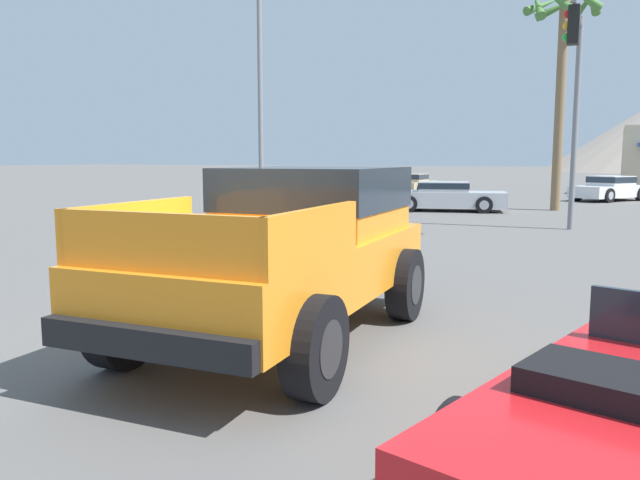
{
  "coord_description": "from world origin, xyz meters",
  "views": [
    {
      "loc": [
        3.49,
        -5.55,
        2.05
      ],
      "look_at": [
        0.19,
        1.48,
        1.03
      ],
      "focal_mm": 35.0,
      "sensor_mm": 36.0,
      "label": 1
    }
  ],
  "objects_px": {
    "street_lamp_post": "(260,68)",
    "traffic_light_main": "(575,79)",
    "orange_pickup_truck": "(295,240)",
    "parked_car_white": "(610,188)",
    "parked_car_silver": "(446,196)",
    "parked_car_tan": "(411,183)",
    "palm_tree_tall": "(563,41)"
  },
  "relations": [
    {
      "from": "orange_pickup_truck",
      "to": "traffic_light_main",
      "type": "bearing_deg",
      "value": 76.96
    },
    {
      "from": "parked_car_tan",
      "to": "traffic_light_main",
      "type": "xyz_separation_m",
      "value": [
        9.61,
        -17.17,
        3.53
      ]
    },
    {
      "from": "street_lamp_post",
      "to": "parked_car_white",
      "type": "bearing_deg",
      "value": 62.84
    },
    {
      "from": "orange_pickup_truck",
      "to": "palm_tree_tall",
      "type": "bearing_deg",
      "value": 84.1
    },
    {
      "from": "parked_car_white",
      "to": "traffic_light_main",
      "type": "xyz_separation_m",
      "value": [
        -0.95,
        -15.24,
        3.5
      ]
    },
    {
      "from": "parked_car_tan",
      "to": "traffic_light_main",
      "type": "bearing_deg",
      "value": -59.34
    },
    {
      "from": "traffic_light_main",
      "to": "street_lamp_post",
      "type": "distance_m",
      "value": 8.54
    },
    {
      "from": "parked_car_white",
      "to": "parked_car_silver",
      "type": "distance_m",
      "value": 10.88
    },
    {
      "from": "orange_pickup_truck",
      "to": "traffic_light_main",
      "type": "height_order",
      "value": "traffic_light_main"
    },
    {
      "from": "palm_tree_tall",
      "to": "parked_car_white",
      "type": "bearing_deg",
      "value": 74.77
    },
    {
      "from": "traffic_light_main",
      "to": "palm_tree_tall",
      "type": "relative_size",
      "value": 0.69
    },
    {
      "from": "parked_car_silver",
      "to": "traffic_light_main",
      "type": "xyz_separation_m",
      "value": [
        4.83,
        -6.02,
        3.53
      ]
    },
    {
      "from": "parked_car_silver",
      "to": "parked_car_tan",
      "type": "relative_size",
      "value": 1.06
    },
    {
      "from": "traffic_light_main",
      "to": "parked_car_tan",
      "type": "bearing_deg",
      "value": -150.78
    },
    {
      "from": "parked_car_tan",
      "to": "street_lamp_post",
      "type": "height_order",
      "value": "street_lamp_post"
    },
    {
      "from": "parked_car_white",
      "to": "traffic_light_main",
      "type": "distance_m",
      "value": 15.67
    },
    {
      "from": "orange_pickup_truck",
      "to": "street_lamp_post",
      "type": "relative_size",
      "value": 0.66
    },
    {
      "from": "orange_pickup_truck",
      "to": "traffic_light_main",
      "type": "xyz_separation_m",
      "value": [
        2.25,
        11.78,
        3.01
      ]
    },
    {
      "from": "parked_car_white",
      "to": "parked_car_tan",
      "type": "relative_size",
      "value": 0.97
    },
    {
      "from": "traffic_light_main",
      "to": "street_lamp_post",
      "type": "bearing_deg",
      "value": -72.94
    },
    {
      "from": "parked_car_silver",
      "to": "palm_tree_tall",
      "type": "bearing_deg",
      "value": 105.89
    },
    {
      "from": "parked_car_white",
      "to": "palm_tree_tall",
      "type": "bearing_deg",
      "value": 107.86
    },
    {
      "from": "orange_pickup_truck",
      "to": "street_lamp_post",
      "type": "height_order",
      "value": "street_lamp_post"
    },
    {
      "from": "street_lamp_post",
      "to": "traffic_light_main",
      "type": "bearing_deg",
      "value": 17.06
    },
    {
      "from": "palm_tree_tall",
      "to": "parked_car_silver",
      "type": "bearing_deg",
      "value": -150.91
    },
    {
      "from": "parked_car_silver",
      "to": "street_lamp_post",
      "type": "relative_size",
      "value": 0.63
    },
    {
      "from": "parked_car_silver",
      "to": "street_lamp_post",
      "type": "distance_m",
      "value": 9.98
    },
    {
      "from": "parked_car_tan",
      "to": "palm_tree_tall",
      "type": "height_order",
      "value": "palm_tree_tall"
    },
    {
      "from": "parked_car_white",
      "to": "street_lamp_post",
      "type": "relative_size",
      "value": 0.57
    },
    {
      "from": "parked_car_white",
      "to": "street_lamp_post",
      "type": "bearing_deg",
      "value": 95.93
    },
    {
      "from": "parked_car_white",
      "to": "palm_tree_tall",
      "type": "distance_m",
      "value": 9.41
    },
    {
      "from": "parked_car_silver",
      "to": "orange_pickup_truck",
      "type": "bearing_deg",
      "value": -4.95
    }
  ]
}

